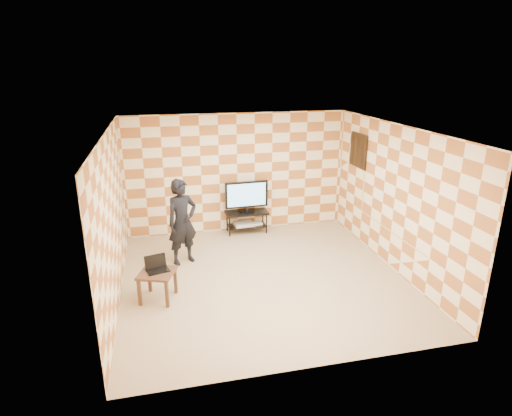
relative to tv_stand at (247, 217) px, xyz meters
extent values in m
plane|color=tan|center=(-0.16, -2.25, -0.37)|extent=(5.00, 5.00, 0.00)
cube|color=#FDEDC3|center=(-0.16, 0.25, 0.98)|extent=(5.00, 0.02, 2.70)
cube|color=#FDEDC3|center=(-0.16, -4.75, 0.98)|extent=(5.00, 0.02, 2.70)
cube|color=#FDEDC3|center=(-2.66, -2.25, 0.98)|extent=(0.02, 5.00, 2.70)
cube|color=#FDEDC3|center=(2.34, -2.25, 0.98)|extent=(0.02, 5.00, 2.70)
cube|color=white|center=(-0.16, -2.25, 2.33)|extent=(5.00, 5.00, 0.02)
cube|color=black|center=(2.31, -0.70, 1.58)|extent=(0.04, 0.72, 0.72)
cube|color=black|center=(2.31, -0.70, 1.58)|extent=(0.04, 0.03, 0.68)
cube|color=black|center=(2.31, -0.70, 1.58)|extent=(0.04, 0.68, 0.03)
cube|color=black|center=(0.00, 0.00, 0.11)|extent=(0.97, 0.44, 0.04)
cube|color=black|center=(0.00, 0.00, -0.21)|extent=(0.87, 0.39, 0.03)
cylinder|color=black|center=(-0.43, -0.17, -0.12)|extent=(0.03, 0.03, 0.50)
cylinder|color=black|center=(-0.43, 0.17, -0.12)|extent=(0.03, 0.03, 0.50)
cylinder|color=black|center=(0.43, -0.17, -0.12)|extent=(0.03, 0.03, 0.50)
cylinder|color=black|center=(0.43, 0.17, -0.12)|extent=(0.03, 0.03, 0.50)
cube|color=black|center=(0.00, 0.00, 0.15)|extent=(0.30, 0.20, 0.03)
cube|color=black|center=(0.00, 0.00, 0.21)|extent=(0.07, 0.05, 0.08)
cube|color=black|center=(0.00, 0.00, 0.55)|extent=(0.99, 0.10, 0.60)
cube|color=#72BDEC|center=(0.00, -0.04, 0.55)|extent=(0.88, 0.04, 0.52)
cube|color=silver|center=(-0.07, -0.01, -0.16)|extent=(0.46, 0.35, 0.07)
cube|color=silver|center=(0.23, -0.01, -0.17)|extent=(0.28, 0.23, 0.05)
cube|color=#372018|center=(-2.03, -2.57, 0.11)|extent=(0.70, 0.70, 0.04)
cube|color=#372018|center=(-2.32, -2.71, -0.14)|extent=(0.06, 0.06, 0.46)
cube|color=#372018|center=(-2.17, -2.28, -0.14)|extent=(0.06, 0.06, 0.46)
cube|color=#372018|center=(-1.89, -2.86, -0.14)|extent=(0.06, 0.06, 0.46)
cube|color=#372018|center=(-1.74, -2.43, -0.14)|extent=(0.06, 0.06, 0.46)
cube|color=black|center=(-2.01, -2.54, 0.14)|extent=(0.41, 0.33, 0.02)
cube|color=black|center=(-2.05, -2.42, 0.26)|extent=(0.36, 0.15, 0.23)
imported|color=black|center=(-1.52, -1.25, 0.48)|extent=(0.73, 0.63, 1.68)
camera|label=1|loc=(-1.86, -9.02, 3.36)|focal=30.00mm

